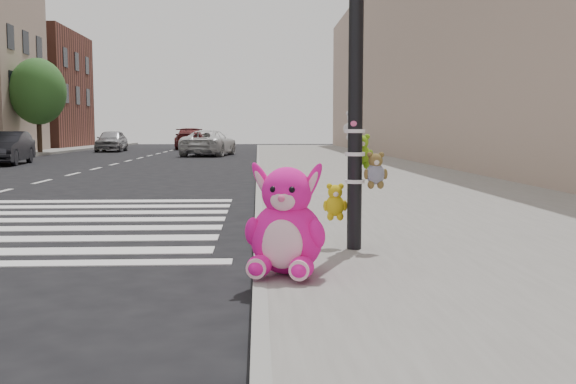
{
  "coord_description": "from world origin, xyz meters",
  "views": [
    {
      "loc": [
        1.54,
        -5.17,
        1.46
      ],
      "look_at": [
        1.88,
        2.06,
        0.75
      ],
      "focal_mm": 40.0,
      "sensor_mm": 36.0,
      "label": 1
    }
  ],
  "objects_px": {
    "red_teddy": "(280,231)",
    "car_dark_far": "(5,148)",
    "car_white_near": "(209,143)",
    "signal_pole": "(356,102)",
    "pink_bunny": "(286,228)"
  },
  "relations": [
    {
      "from": "car_dark_far",
      "to": "car_white_near",
      "type": "bearing_deg",
      "value": 42.29
    },
    {
      "from": "signal_pole",
      "to": "car_white_near",
      "type": "distance_m",
      "value": 29.3
    },
    {
      "from": "signal_pole",
      "to": "car_dark_far",
      "type": "bearing_deg",
      "value": 119.75
    },
    {
      "from": "signal_pole",
      "to": "red_teddy",
      "type": "relative_size",
      "value": 19.12
    },
    {
      "from": "red_teddy",
      "to": "car_dark_far",
      "type": "bearing_deg",
      "value": 94.45
    },
    {
      "from": "car_dark_far",
      "to": "car_white_near",
      "type": "xyz_separation_m",
      "value": [
        7.76,
        8.8,
        0.01
      ]
    },
    {
      "from": "car_dark_far",
      "to": "signal_pole",
      "type": "bearing_deg",
      "value": -66.54
    },
    {
      "from": "red_teddy",
      "to": "car_dark_far",
      "type": "relative_size",
      "value": 0.05
    },
    {
      "from": "signal_pole",
      "to": "car_white_near",
      "type": "height_order",
      "value": "signal_pole"
    },
    {
      "from": "pink_bunny",
      "to": "car_dark_far",
      "type": "xyz_separation_m",
      "value": [
        -10.75,
        21.48,
        0.13
      ]
    },
    {
      "from": "pink_bunny",
      "to": "car_dark_far",
      "type": "bearing_deg",
      "value": 130.52
    },
    {
      "from": "car_dark_far",
      "to": "car_white_near",
      "type": "height_order",
      "value": "car_white_near"
    },
    {
      "from": "red_teddy",
      "to": "car_dark_far",
      "type": "height_order",
      "value": "car_dark_far"
    },
    {
      "from": "pink_bunny",
      "to": "red_teddy",
      "type": "xyz_separation_m",
      "value": [
        0.01,
        1.83,
        -0.32
      ]
    },
    {
      "from": "car_dark_far",
      "to": "red_teddy",
      "type": "bearing_deg",
      "value": -67.59
    }
  ]
}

